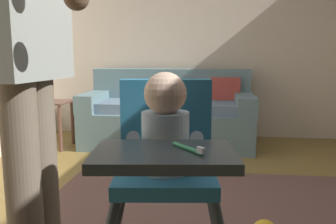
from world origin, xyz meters
TOP-DOWN VIEW (x-y plane):
  - wall_far at (0.00, 2.47)m, footprint 4.81×0.06m
  - couch at (-0.37, 1.95)m, footprint 1.90×0.86m
  - high_chair at (-0.06, -0.79)m, footprint 0.67×0.78m
  - adult_standing at (-0.61, -0.72)m, footprint 0.51×0.54m
  - side_table at (-1.66, 1.64)m, footprint 0.40×0.40m
  - sippy_cup at (-1.68, 1.64)m, footprint 0.07×0.07m

SIDE VIEW (x-z plane):
  - couch at x=-0.37m, z-range -0.10..0.76m
  - side_table at x=-1.66m, z-range 0.12..0.64m
  - sippy_cup at x=-1.68m, z-range 0.52..0.62m
  - high_chair at x=-0.06m, z-range 0.19..1.17m
  - adult_standing at x=-0.61m, z-range 0.11..1.81m
  - wall_far at x=0.00m, z-range 0.00..2.61m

